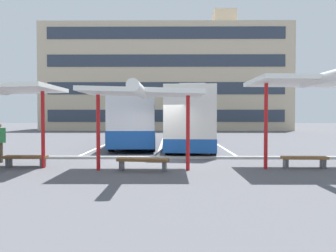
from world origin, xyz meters
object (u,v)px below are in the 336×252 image
(coach_bus_1, at_px, (193,119))
(bench_1, at_px, (26,159))
(bench_3, at_px, (304,159))
(coach_bus_0, at_px, (136,122))
(waiting_shelter_2, at_px, (310,83))
(waiting_shelter_1, at_px, (142,94))
(bench_2, at_px, (143,161))

(coach_bus_1, distance_m, bench_1, 11.25)
(coach_bus_1, xyz_separation_m, bench_3, (3.65, -8.83, -1.47))
(coach_bus_0, relative_size, bench_1, 7.58)
(bench_1, relative_size, waiting_shelter_2, 0.32)
(bench_3, bearing_deg, waiting_shelter_1, -172.36)
(waiting_shelter_2, distance_m, bench_3, 2.90)
(coach_bus_1, xyz_separation_m, bench_2, (-2.44, -9.49, -1.47))
(waiting_shelter_1, distance_m, bench_3, 6.61)
(coach_bus_1, relative_size, bench_2, 6.53)
(coach_bus_0, relative_size, waiting_shelter_2, 2.40)
(coach_bus_0, height_order, bench_3, coach_bus_0)
(bench_2, distance_m, bench_3, 6.12)
(coach_bus_0, bearing_deg, coach_bus_1, -25.54)
(bench_1, relative_size, bench_2, 0.86)
(bench_2, relative_size, bench_3, 1.12)
(bench_2, xyz_separation_m, waiting_shelter_2, (6.09, 0.20, 2.86))
(waiting_shelter_1, xyz_separation_m, bench_3, (6.09, 0.82, -2.44))
(bench_1, distance_m, waiting_shelter_2, 11.09)
(coach_bus_1, relative_size, bench_1, 7.58)
(coach_bus_0, distance_m, coach_bus_1, 4.27)
(waiting_shelter_1, distance_m, bench_2, 2.44)
(waiting_shelter_1, relative_size, waiting_shelter_2, 0.93)
(coach_bus_0, bearing_deg, bench_1, -106.96)
(coach_bus_0, distance_m, bench_3, 13.10)
(coach_bus_0, xyz_separation_m, waiting_shelter_1, (1.41, -11.48, 1.18))
(coach_bus_1, bearing_deg, waiting_shelter_2, -68.55)
(coach_bus_1, xyz_separation_m, waiting_shelter_2, (3.65, -9.29, 1.39))
(bench_2, bearing_deg, bench_1, 169.70)
(bench_2, xyz_separation_m, bench_3, (6.09, 0.66, -0.00))
(bench_1, distance_m, bench_2, 4.68)
(bench_2, bearing_deg, coach_bus_1, 75.60)
(coach_bus_1, distance_m, waiting_shelter_1, 10.00)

